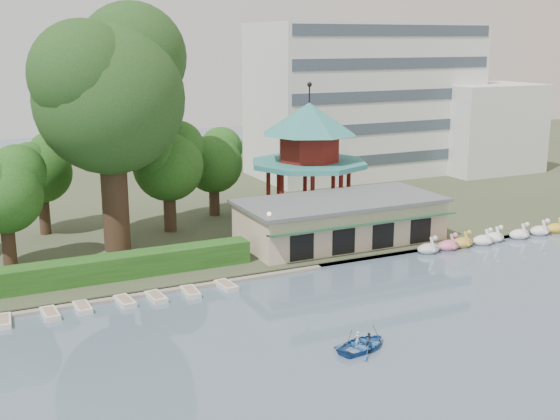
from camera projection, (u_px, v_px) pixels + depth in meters
ground_plane at (382, 363)px, 40.85m from camera, size 220.00×220.00×0.00m
shore at (146, 191)px, 86.38m from camera, size 220.00×70.00×0.40m
embankment at (261, 273)px, 55.98m from camera, size 220.00×0.60×0.30m
dock at (111, 297)px, 50.87m from camera, size 34.00×1.60×0.24m
boathouse at (340, 220)px, 63.74m from camera, size 18.60×9.39×3.90m
pavilion at (309, 148)px, 72.15m from camera, size 12.40×12.40×13.50m
office_building at (385, 104)px, 95.18m from camera, size 38.00×18.00×20.00m
hedge at (60, 274)px, 52.22m from camera, size 30.00×2.00×1.80m
lamp_post at (269, 228)px, 57.34m from camera, size 0.36×0.36×4.28m
big_tree at (110, 86)px, 58.42m from camera, size 13.86×12.92×21.18m
small_trees at (47, 180)px, 60.63m from camera, size 39.82×16.15×10.45m
swan_boats at (498, 237)px, 65.32m from camera, size 17.65×2.10×1.92m
moored_rowboats at (66, 311)px, 48.16m from camera, size 24.88×2.69×0.36m
rowboat_with_passengers at (363, 341)px, 42.55m from camera, size 6.04×5.05×2.01m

